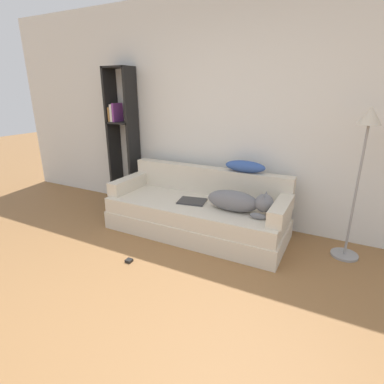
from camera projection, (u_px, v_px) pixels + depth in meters
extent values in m
plane|color=olive|center=(95.00, 350.00, 1.98)|extent=(20.00, 20.00, 0.00)
cube|color=silver|center=(233.00, 114.00, 3.60)|extent=(7.32, 0.06, 2.70)
cube|color=beige|center=(196.00, 224.00, 3.58)|extent=(2.10, 0.84, 0.21)
cube|color=beige|center=(196.00, 209.00, 3.51)|extent=(2.06, 0.80, 0.18)
cube|color=beige|center=(208.00, 180.00, 3.73)|extent=(2.06, 0.15, 0.34)
cube|color=beige|center=(129.00, 184.00, 3.88)|extent=(0.15, 0.65, 0.17)
cube|color=beige|center=(281.00, 210.00, 3.03)|extent=(0.15, 0.65, 0.17)
ellipsoid|color=slate|center=(233.00, 201.00, 3.20)|extent=(0.57, 0.23, 0.22)
sphere|color=slate|center=(264.00, 203.00, 3.05)|extent=(0.19, 0.19, 0.19)
cone|color=slate|center=(263.00, 198.00, 2.98)|extent=(0.07, 0.07, 0.09)
cone|color=slate|center=(266.00, 195.00, 3.07)|extent=(0.07, 0.07, 0.09)
ellipsoid|color=slate|center=(258.00, 216.00, 3.01)|extent=(0.17, 0.06, 0.07)
cube|color=#2D2D30|center=(192.00, 201.00, 3.48)|extent=(0.35, 0.30, 0.02)
ellipsoid|color=#335199|center=(245.00, 166.00, 3.44)|extent=(0.47, 0.17, 0.13)
cube|color=black|center=(114.00, 138.00, 4.34)|extent=(0.04, 0.26, 1.92)
cube|color=black|center=(133.00, 140.00, 4.19)|extent=(0.04, 0.26, 1.92)
cube|color=black|center=(118.00, 67.00, 3.96)|extent=(0.37, 0.26, 0.02)
cube|color=black|center=(122.00, 123.00, 4.19)|extent=(0.37, 0.26, 0.02)
cube|color=olive|center=(113.00, 114.00, 4.20)|extent=(0.03, 0.20, 0.19)
cube|color=silver|center=(115.00, 113.00, 4.17)|extent=(0.04, 0.20, 0.24)
cube|color=#753384|center=(118.00, 112.00, 4.16)|extent=(0.03, 0.20, 0.25)
cylinder|color=gray|center=(344.00, 255.00, 3.09)|extent=(0.27, 0.27, 0.02)
cylinder|color=gray|center=(356.00, 194.00, 2.88)|extent=(0.02, 0.02, 1.31)
cone|color=beige|center=(370.00, 115.00, 2.64)|extent=(0.20, 0.20, 0.16)
cube|color=black|center=(129.00, 261.00, 2.99)|extent=(0.06, 0.06, 0.03)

